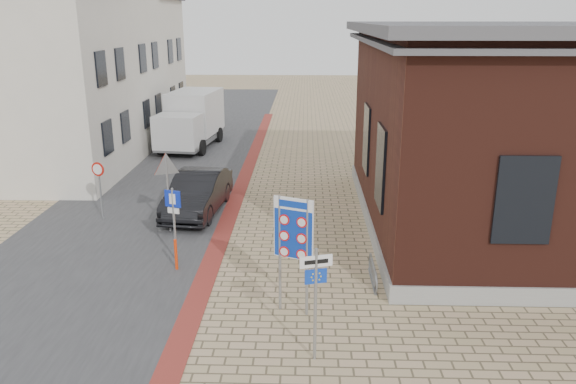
% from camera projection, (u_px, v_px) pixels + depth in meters
% --- Properties ---
extents(ground, '(120.00, 120.00, 0.00)m').
position_uv_depth(ground, '(272.00, 321.00, 13.45)').
color(ground, tan).
rests_on(ground, ground).
extents(road_strip, '(7.00, 60.00, 0.02)m').
position_uv_depth(road_strip, '(180.00, 163.00, 27.92)').
color(road_strip, '#38383A').
rests_on(road_strip, ground).
extents(curb_strip, '(0.60, 40.00, 0.02)m').
position_uv_depth(curb_strip, '(238.00, 194.00, 23.04)').
color(curb_strip, maroon).
rests_on(curb_strip, ground).
extents(brick_building, '(13.00, 13.00, 6.80)m').
position_uv_depth(brick_building, '(551.00, 126.00, 18.81)').
color(brick_building, gray).
rests_on(brick_building, ground).
extents(townhouse_near, '(7.40, 6.40, 8.30)m').
position_uv_depth(townhouse_near, '(31.00, 86.00, 23.99)').
color(townhouse_near, silver).
rests_on(townhouse_near, ground).
extents(townhouse_mid, '(7.40, 6.40, 9.10)m').
position_uv_depth(townhouse_mid, '(83.00, 65.00, 29.59)').
color(townhouse_mid, silver).
rests_on(townhouse_mid, ground).
extents(townhouse_far, '(7.40, 6.40, 8.30)m').
position_uv_depth(townhouse_far, '(120.00, 64.00, 35.44)').
color(townhouse_far, silver).
rests_on(townhouse_far, ground).
extents(bike_rack, '(0.08, 1.80, 0.60)m').
position_uv_depth(bike_rack, '(373.00, 273.00, 15.39)').
color(bike_rack, slate).
rests_on(bike_rack, ground).
extents(sedan, '(2.03, 4.76, 1.53)m').
position_uv_depth(sedan, '(198.00, 193.00, 20.75)').
color(sedan, black).
rests_on(sedan, ground).
extents(box_truck, '(2.99, 6.04, 3.04)m').
position_uv_depth(box_truck, '(191.00, 119.00, 31.03)').
color(box_truck, slate).
rests_on(box_truck, ground).
extents(border_sign, '(0.95, 0.43, 2.96)m').
position_uv_depth(border_sign, '(293.00, 231.00, 13.27)').
color(border_sign, gray).
rests_on(border_sign, ground).
extents(essen_sign, '(0.67, 0.23, 2.54)m').
position_uv_depth(essen_sign, '(316.00, 287.00, 11.48)').
color(essen_sign, gray).
rests_on(essen_sign, ground).
extents(parking_sign, '(0.49, 0.19, 2.27)m').
position_uv_depth(parking_sign, '(174.00, 213.00, 16.34)').
color(parking_sign, gray).
rests_on(parking_sign, ground).
extents(yield_sign, '(0.89, 0.45, 2.69)m').
position_uv_depth(yield_sign, '(167.00, 173.00, 18.49)').
color(yield_sign, gray).
rests_on(yield_sign, ground).
extents(speed_sign, '(0.49, 0.17, 2.14)m').
position_uv_depth(speed_sign, '(99.00, 182.00, 19.80)').
color(speed_sign, gray).
rests_on(speed_sign, ground).
extents(bollard, '(0.11, 0.11, 0.94)m').
position_uv_depth(bollard, '(176.00, 255.00, 16.07)').
color(bollard, red).
rests_on(bollard, ground).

